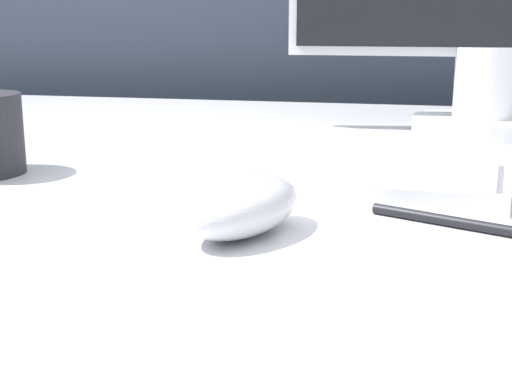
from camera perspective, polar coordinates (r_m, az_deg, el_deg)
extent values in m
cube|color=#333D4C|center=(1.40, 8.29, 4.70)|extent=(5.00, 0.03, 1.41)
ellipsoid|color=silver|center=(0.48, -0.89, -1.14)|extent=(0.09, 0.12, 0.04)
cube|color=white|center=(0.64, 3.28, 1.50)|extent=(0.37, 0.17, 0.02)
cube|color=white|center=(0.64, 3.29, 2.55)|extent=(0.35, 0.15, 0.01)
cylinder|color=white|center=(0.96, 17.66, 5.13)|extent=(0.18, 0.18, 0.02)
cylinder|color=white|center=(0.96, 17.90, 8.33)|extent=(0.08, 0.08, 0.09)
cylinder|color=black|center=(0.52, 16.35, -2.45)|extent=(0.13, 0.06, 0.01)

